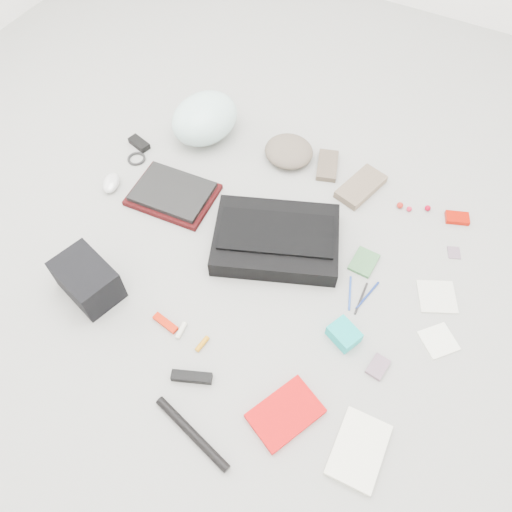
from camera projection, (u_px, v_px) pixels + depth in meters
The scene contains 33 objects.
ground_plane at pixel (256, 263), 1.93m from camera, with size 4.00×4.00×0.00m, color gray.
messenger_bag at pixel (276, 239), 1.95m from camera, with size 0.48×0.34×0.08m, color black.
bag_flap at pixel (276, 232), 1.91m from camera, with size 0.44×0.20×0.01m, color black.
laptop_sleeve at pixel (173, 195), 2.11m from camera, with size 0.34×0.26×0.02m, color #360809.
laptop at pixel (172, 191), 2.09m from camera, with size 0.31×0.23×0.02m, color black.
bike_helmet at pixel (205, 118), 2.25m from camera, with size 0.26×0.33×0.20m, color #C9F7EE.
beanie at pixel (289, 151), 2.21m from camera, with size 0.22×0.21×0.08m, color brown.
mitten_left at pixel (327, 165), 2.20m from camera, with size 0.09×0.17×0.03m, color brown.
mitten_right at pixel (361, 187), 2.13m from camera, with size 0.11×0.23×0.03m, color #725F4C.
power_brick at pixel (139, 143), 2.28m from camera, with size 0.10×0.05×0.03m, color black.
cable_coil at pixel (136, 159), 2.23m from camera, with size 0.08×0.08×0.01m, color black.
mouse at pixel (111, 183), 2.13m from camera, with size 0.07×0.11×0.04m, color silver.
camera_bag at pixel (87, 280), 1.81m from camera, with size 0.23×0.16×0.15m, color black.
multitool at pixel (165, 323), 1.78m from camera, with size 0.10×0.03×0.02m, color #C01801.
toiletry_tube_white at pixel (181, 330), 1.77m from camera, with size 0.02×0.02×0.06m, color silver.
toiletry_tube_orange at pixel (202, 344), 1.74m from camera, with size 0.02×0.02×0.06m, color #C77A0D.
u_lock at pixel (192, 377), 1.67m from camera, with size 0.14×0.03×0.03m, color black.
bike_pump at pixel (192, 433), 1.57m from camera, with size 0.03×0.03×0.31m, color black.
book_red at pixel (285, 413), 1.60m from camera, with size 0.15×0.22×0.02m, color red.
book_white at pixel (359, 450), 1.54m from camera, with size 0.15×0.22×0.02m, color white.
notepad at pixel (364, 262), 1.93m from camera, with size 0.09×0.12×0.01m, color #3B6F3E.
pen_blue at pixel (350, 293), 1.86m from camera, with size 0.01×0.01×0.14m, color #2447A1.
pen_black at pixel (361, 298), 1.84m from camera, with size 0.01×0.01×0.14m, color black.
pen_navy at pixel (368, 295), 1.85m from camera, with size 0.01×0.01×0.15m, color navy.
accordion_wallet at pixel (344, 334), 1.74m from camera, with size 0.10×0.08×0.05m, color #08B4AD.
card_deck at pixel (378, 367), 1.69m from camera, with size 0.06×0.08×0.02m, color slate.
napkin_top at pixel (437, 297), 1.85m from camera, with size 0.14×0.14×0.01m, color silver.
napkin_bottom at pixel (439, 341), 1.75m from camera, with size 0.11×0.11×0.01m, color white.
lollipop_a at pixel (400, 205), 2.08m from camera, with size 0.03×0.03×0.03m, color #AC1C12.
lollipop_b at pixel (409, 209), 2.07m from camera, with size 0.02×0.02×0.02m, color red.
lollipop_c at pixel (428, 208), 2.07m from camera, with size 0.02×0.02×0.02m, color #A10019.
altoids_tin at pixel (457, 218), 2.04m from camera, with size 0.09×0.06×0.02m, color #AA0E01.
stamp_sheet at pixel (454, 253), 1.96m from camera, with size 0.05×0.06×0.00m, color slate.
Camera 1 is at (0.50, -0.92, 1.63)m, focal length 35.00 mm.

